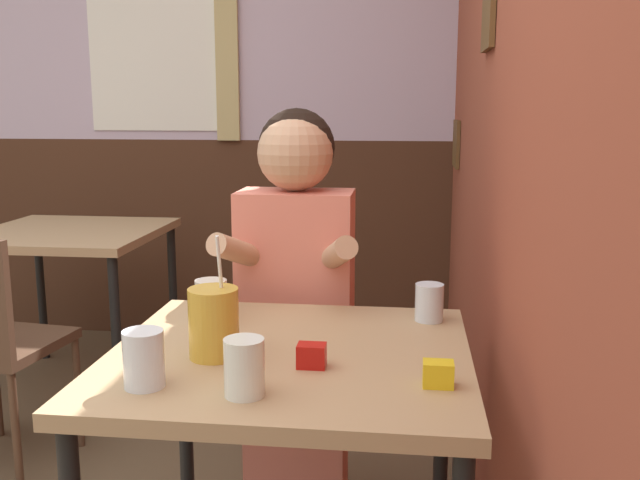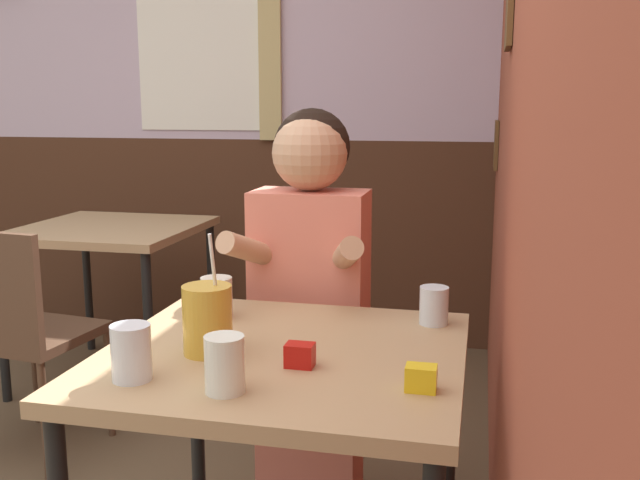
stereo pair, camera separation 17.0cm
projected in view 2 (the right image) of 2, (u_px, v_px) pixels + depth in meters
The scene contains 13 objects.
brick_wall_right at pixel (517, 84), 2.30m from camera, with size 0.08×4.60×2.70m.
back_wall at pixel (261, 91), 3.85m from camera, with size 5.48×0.09×2.70m.
main_table at pixel (284, 384), 1.62m from camera, with size 0.81×0.77×0.74m.
background_table at pixel (111, 243), 3.28m from camera, with size 0.77×0.78×0.74m.
chair_near_window at pixel (19, 324), 2.55m from camera, with size 0.45×0.45×0.87m.
person_seated at pixel (310, 303), 2.16m from camera, with size 0.42×0.42×1.28m.
cocktail_pitcher at pixel (208, 319), 1.57m from camera, with size 0.11×0.11×0.27m.
glass_near_pitcher at pixel (131, 352), 1.42m from camera, with size 0.08×0.08×0.11m.
glass_center at pixel (225, 364), 1.36m from camera, with size 0.08×0.08×0.11m.
glass_far_side at pixel (217, 298), 1.84m from camera, with size 0.08×0.08×0.11m.
glass_by_brick at pixel (434, 306), 1.79m from camera, with size 0.07×0.07×0.10m.
condiment_ketchup at pixel (300, 355), 1.50m from camera, with size 0.06×0.04×0.05m.
condiment_mustard at pixel (421, 378), 1.37m from camera, with size 0.06×0.04×0.05m.
Camera 2 is at (1.17, -1.13, 1.28)m, focal length 40.00 mm.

